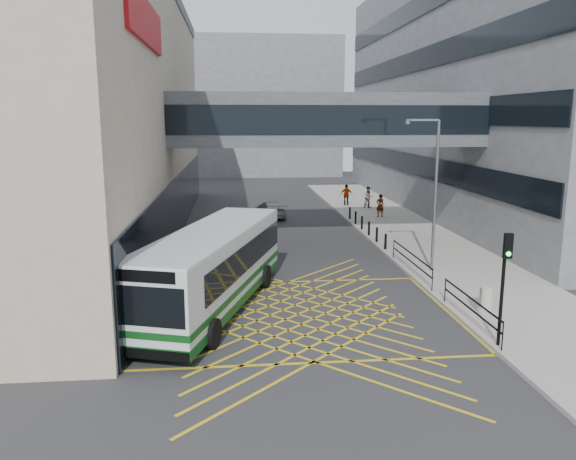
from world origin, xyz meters
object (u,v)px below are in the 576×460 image
object	(u,v)px
car_white	(207,292)
street_lamp	(432,186)
bus	(214,267)
car_silver	(271,209)
pedestrian_a	(380,206)
pedestrian_b	(369,197)
car_dark	(239,222)
traffic_light	(505,273)
pedestrian_c	(347,195)
litter_bin	(486,298)

from	to	relation	value
car_white	street_lamp	distance (m)	12.09
bus	car_silver	size ratio (longest dim) A/B	2.72
car_white	pedestrian_a	size ratio (longest dim) A/B	2.57
street_lamp	pedestrian_b	size ratio (longest dim) A/B	4.13
car_dark	traffic_light	bearing A→B (deg)	109.81
car_dark	pedestrian_c	bearing A→B (deg)	-133.69
pedestrian_b	pedestrian_c	xyz separation A→B (m)	(-1.55, 1.69, 0.01)
bus	car_dark	distance (m)	14.87
litter_bin	pedestrian_b	world-z (taller)	pedestrian_b
bus	street_lamp	size ratio (longest dim) A/B	1.60
pedestrian_b	car_silver	bearing A→B (deg)	-167.64
car_dark	street_lamp	distance (m)	14.49
car_white	car_silver	distance (m)	21.59
car_white	pedestrian_c	bearing A→B (deg)	-92.37
traffic_light	pedestrian_c	bearing A→B (deg)	94.49
street_lamp	pedestrian_a	distance (m)	15.90
street_lamp	bus	bearing A→B (deg)	-150.14
street_lamp	pedestrian_b	world-z (taller)	street_lamp
car_silver	traffic_light	xyz separation A→B (m)	(5.79, -26.38, 1.98)
street_lamp	pedestrian_c	distance (m)	21.73
car_white	car_dark	xyz separation A→B (m)	(1.50, 14.85, 0.09)
car_dark	pedestrian_c	world-z (taller)	pedestrian_c
bus	car_silver	xyz separation A→B (m)	(3.73, 21.15, -1.06)
car_dark	traffic_light	world-z (taller)	traffic_light
car_white	pedestrian_c	world-z (taller)	pedestrian_c
pedestrian_b	pedestrian_c	size ratio (longest dim) A/B	0.99
litter_bin	pedestrian_a	xyz separation A→B (m)	(1.33, 21.30, 0.42)
pedestrian_a	pedestrian_b	size ratio (longest dim) A/B	0.97
car_silver	traffic_light	bearing A→B (deg)	93.59
bus	pedestrian_b	world-z (taller)	bus
pedestrian_a	litter_bin	bearing A→B (deg)	79.92
car_dark	pedestrian_a	xyz separation A→B (m)	(10.82, 4.86, 0.23)
bus	traffic_light	xyz separation A→B (m)	(9.53, -5.23, 0.92)
pedestrian_c	street_lamp	bearing A→B (deg)	107.00
bus	pedestrian_a	size ratio (longest dim) A/B	6.80
car_silver	street_lamp	bearing A→B (deg)	102.73
bus	car_white	size ratio (longest dim) A/B	2.64
car_white	car_silver	xyz separation A→B (m)	(4.02, 21.21, -0.04)
pedestrian_a	bus	bearing A→B (deg)	52.01
pedestrian_b	car_white	bearing A→B (deg)	-123.57
traffic_light	pedestrian_a	size ratio (longest dim) A/B	2.21
pedestrian_c	litter_bin	bearing A→B (deg)	107.72
bus	car_dark	size ratio (longest dim) A/B	2.31
traffic_light	pedestrian_b	xyz separation A→B (m)	(2.67, 29.21, -1.61)
street_lamp	pedestrian_a	xyz separation A→B (m)	(1.61, 15.46, -3.34)
car_dark	litter_bin	xyz separation A→B (m)	(9.49, -16.44, -0.20)
pedestrian_a	car_white	bearing A→B (deg)	51.48
car_white	litter_bin	world-z (taller)	car_white
car_white	car_silver	size ratio (longest dim) A/B	1.03
car_dark	pedestrian_b	world-z (taller)	pedestrian_b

